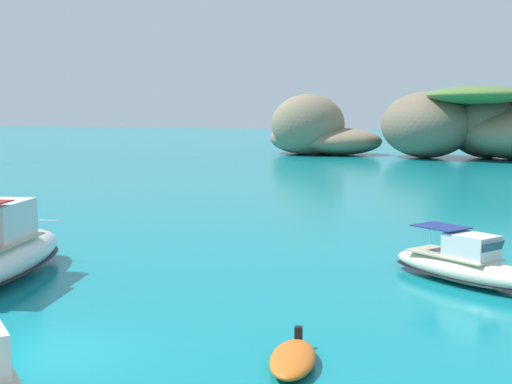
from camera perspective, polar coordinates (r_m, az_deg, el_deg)
name	(u,v)px	position (r m, az deg, el deg)	size (l,w,h in m)	color
ground_plane	(51,356)	(18.51, -16.88, -13.07)	(400.00, 400.00, 0.00)	#0F7F89
islet_large	(488,126)	(92.45, 18.91, 5.26)	(30.82, 20.92, 9.20)	#756651
islet_small	(316,133)	(96.60, 5.07, 4.95)	(18.26, 15.16, 8.46)	#84755B
motorboat_cream	(464,266)	(25.81, 17.09, -5.96)	(6.20, 4.80, 1.93)	beige
dinghy_tender	(293,359)	(16.98, 3.12, -13.82)	(1.64, 2.87, 0.58)	orange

